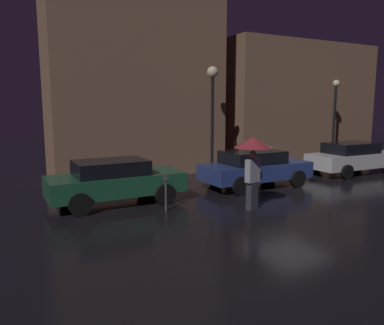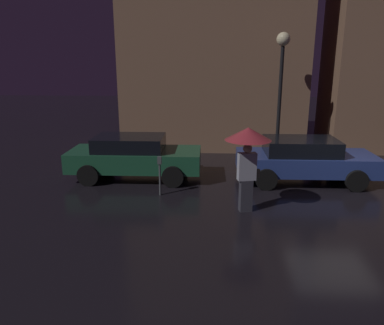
{
  "view_description": "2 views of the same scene",
  "coord_description": "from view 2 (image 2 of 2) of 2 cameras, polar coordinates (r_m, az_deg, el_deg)",
  "views": [
    {
      "loc": [
        -9.71,
        -10.33,
        3.22
      ],
      "look_at": [
        -4.23,
        0.06,
        1.4
      ],
      "focal_mm": 35.0,
      "sensor_mm": 36.0,
      "label": 1
    },
    {
      "loc": [
        -3.72,
        -10.6,
        3.93
      ],
      "look_at": [
        -4.31,
        -0.21,
        1.02
      ],
      "focal_mm": 35.0,
      "sensor_mm": 36.0,
      "label": 2
    }
  ],
  "objects": [
    {
      "name": "parking_meter",
      "position": [
        11.0,
        -4.93,
        -1.35
      ],
      "size": [
        0.12,
        0.1,
        1.18
      ],
      "color": "#4C5154",
      "rests_on": "ground"
    },
    {
      "name": "street_lamp_near",
      "position": [
        14.7,
        13.5,
        13.97
      ],
      "size": [
        0.5,
        0.5,
        4.86
      ],
      "color": "black",
      "rests_on": "ground"
    },
    {
      "name": "parked_car_green",
      "position": [
        12.69,
        -8.83,
        1.0
      ],
      "size": [
        4.38,
        1.95,
        1.45
      ],
      "rotation": [
        0.0,
        0.0,
        0.01
      ],
      "color": "#1E5638",
      "rests_on": "ground"
    },
    {
      "name": "ground_plane",
      "position": [
        11.9,
        21.35,
        -4.8
      ],
      "size": [
        60.0,
        60.0,
        0.0
      ],
      "primitive_type": "plane",
      "color": "black"
    },
    {
      "name": "parked_car_blue",
      "position": [
        12.72,
        16.7,
        0.5
      ],
      "size": [
        4.42,
        1.99,
        1.43
      ],
      "rotation": [
        0.0,
        0.0,
        0.01
      ],
      "color": "navy",
      "rests_on": "ground"
    },
    {
      "name": "pedestrian_with_umbrella",
      "position": [
        9.63,
        8.5,
        2.68
      ],
      "size": [
        1.19,
        1.19,
        2.26
      ],
      "rotation": [
        0.0,
        0.0,
        3.36
      ],
      "color": "#383842",
      "rests_on": "ground"
    },
    {
      "name": "building_facade_left",
      "position": [
        17.12,
        3.29,
        18.14
      ],
      "size": [
        7.93,
        3.0,
        9.4
      ],
      "color": "#8C664C",
      "rests_on": "ground"
    }
  ]
}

